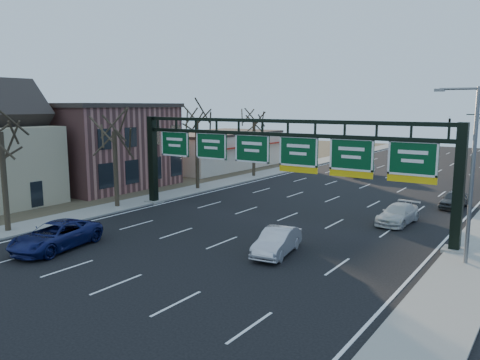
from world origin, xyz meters
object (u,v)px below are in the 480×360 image
Objects in this scene: sign_gantry at (277,157)px; car_blue_suv at (56,236)px; car_silver_sedan at (277,242)px; car_white_wagon at (398,214)px.

sign_gantry reaches higher than car_blue_suv.
sign_gantry is 4.43× the size of car_blue_suv.
sign_gantry is at bearing 111.33° from car_silver_sedan.
sign_gantry is 8.02m from car_silver_sedan.
car_blue_suv reaches higher than car_white_wagon.
car_blue_suv is at bearing -159.21° from car_silver_sedan.
car_silver_sedan is at bearing -104.10° from car_white_wagon.
car_white_wagon is at bearing 33.37° from sign_gantry.
car_white_wagon is (14.25, 17.00, -0.11)m from car_blue_suv.
car_blue_suv is 12.55m from car_silver_sedan.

